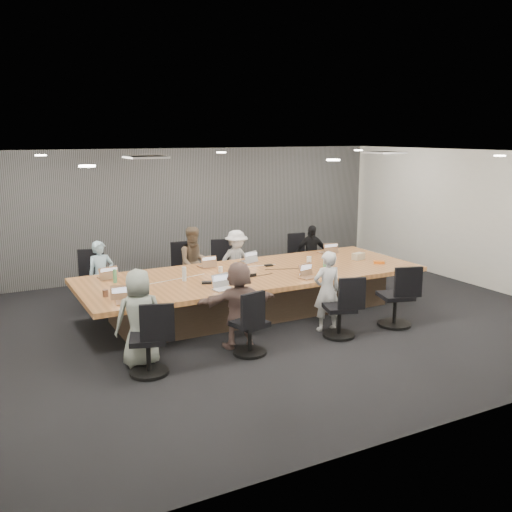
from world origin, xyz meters
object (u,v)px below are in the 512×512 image
person_1 (195,263)px  laptop_6 (308,278)px  laptop_5 (223,289)px  chair_2 (229,270)px  canvas_bag (358,256)px  person_2 (236,262)px  stapler (252,275)px  laptop_4 (128,302)px  laptop_2 (249,261)px  person_5 (239,304)px  chair_6 (339,313)px  chair_0 (97,283)px  chair_1 (189,273)px  laptop_3 (326,252)px  snack_packet (379,262)px  chair_5 (250,329)px  person_4 (139,318)px  chair_3 (302,262)px  bottle_green_left (115,276)px  person_6 (327,291)px  bottle_green_right (325,260)px  conference_table (253,291)px  bottle_clear (184,274)px  chair_4 (148,345)px  person_0 (101,276)px  chair_7 (395,301)px  laptop_0 (108,277)px  mug_brown (105,293)px  laptop_1 (206,266)px  person_3 (311,254)px

person_1 → laptop_6: bearing=-56.1°
laptop_5 → laptop_6: (1.57, 0.00, 0.00)m
chair_2 → canvas_bag: 2.63m
person_2 → stapler: person_2 is taller
laptop_4 → laptop_2: bearing=41.5°
canvas_bag → laptop_4: bearing=-170.6°
laptop_4 → person_5: 1.60m
person_2 → chair_6: bearing=-88.0°
chair_0 → chair_1: 1.78m
laptop_3 → snack_packet: (0.33, -1.26, 0.01)m
chair_5 → person_4: person_4 is taller
chair_5 → laptop_5: size_ratio=2.54×
chair_3 → bottle_green_left: bearing=20.1°
chair_6 → person_6: size_ratio=0.60×
laptop_5 → bottle_green_right: bearing=5.4°
person_5 → canvas_bag: bearing=-150.1°
conference_table → person_4: (-2.44, -1.35, 0.27)m
chair_3 → bottle_clear: bearing=30.7°
laptop_4 → chair_4: bearing=-78.6°
person_6 → stapler: 1.34m
chair_6 → person_0: (-2.96, 3.05, 0.25)m
person_0 → person_6: person_6 is taller
chair_3 → laptop_2: laptop_2 is taller
canvas_bag → chair_2: bearing=138.5°
chair_7 → person_0: person_0 is taller
chair_5 → laptop_0: size_ratio=2.36×
person_0 → laptop_6: size_ratio=4.44×
mug_brown → person_5: bearing=-30.8°
chair_4 → laptop_1: 3.15m
chair_0 → laptop_5: bearing=131.6°
person_1 → mug_brown: size_ratio=13.53×
chair_3 → chair_1: bearing=3.8°
chair_1 → laptop_4: (-1.88, -2.50, 0.33)m
chair_7 → person_1: person_1 is taller
chair_1 → laptop_6: 2.79m
chair_4 → laptop_2: size_ratio=2.75×
chair_7 → bottle_clear: (-3.02, 1.70, 0.43)m
chair_2 → person_3: size_ratio=0.64×
person_0 → person_3: person_0 is taller
chair_0 → laptop_1: chair_0 is taller
person_6 → bottle_green_right: (0.73, 1.12, 0.20)m
laptop_6 → stapler: bearing=132.1°
stapler → chair_3: bearing=39.9°
chair_2 → person_0: bearing=27.4°
laptop_3 → bottle_green_left: (-4.40, -0.39, 0.10)m
chair_1 → laptop_0: (-1.78, -0.90, 0.33)m
person_1 → mug_brown: 2.68m
laptop_0 → laptop_6: size_ratio=1.12×
laptop_4 → person_6: (3.06, -0.55, -0.10)m
chair_3 → person_3: 0.42m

